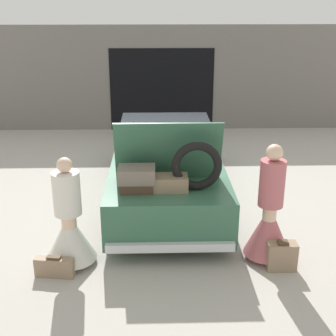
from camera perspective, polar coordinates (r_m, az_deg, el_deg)
ground_plane at (r=8.68m, az=-0.24°, el=-3.43°), size 40.00×40.00×0.00m
garage_wall_back at (r=12.86m, az=-0.77°, el=10.84°), size 12.00×0.14×2.80m
car at (r=8.44m, az=-0.25°, el=0.39°), size 1.90×4.76×1.81m
person_left at (r=6.51m, az=-11.92°, el=-7.11°), size 0.70×0.70×1.54m
person_right at (r=6.61m, az=12.21°, el=-6.19°), size 0.65×0.65×1.68m
suitcase_beside_left_person at (r=6.46m, az=-13.67°, el=-11.66°), size 0.53×0.21×0.30m
suitcase_beside_right_person at (r=6.58m, az=13.67°, el=-10.37°), size 0.39×0.21×0.42m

